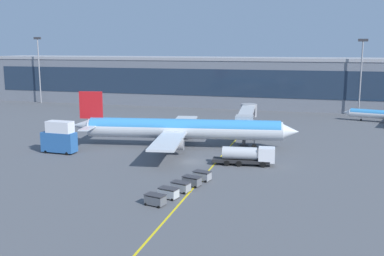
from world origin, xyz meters
The scene contains 14 objects.
ground_plane centered at (0.00, 0.00, 0.00)m, with size 700.00×700.00×0.00m, color #515459.
apron_lead_in_line centered at (4.50, 2.00, 0.00)m, with size 0.30×80.00×0.01m, color yellow.
terminal_building centered at (12.60, 79.37, 8.41)m, with size 224.35×19.51×16.78m.
main_airliner centered at (-4.97, 11.18, 3.89)m, with size 46.87×37.62×11.33m.
jet_bridge centered at (6.08, 25.08, 4.90)m, with size 5.90×22.22×6.59m.
fuel_tanker centered at (10.30, 0.73, 1.75)m, with size 11.02×3.73×3.25m.
catering_lift centered at (-26.42, -0.35, 3.07)m, with size 6.88×2.72×6.30m.
baggage_cart_0 centered at (1.93, -22.86, 0.78)m, with size 2.94×2.15×1.48m.
baggage_cart_1 centered at (2.69, -19.75, 0.78)m, with size 2.94×2.15×1.48m.
baggage_cart_2 centered at (3.45, -16.64, 0.78)m, with size 2.94×2.15×1.48m.
baggage_cart_3 centered at (4.21, -13.53, 0.78)m, with size 2.94×2.15×1.48m.
baggage_cart_4 centered at (4.97, -10.42, 0.78)m, with size 2.94×2.15×1.48m.
apron_light_mast_1 centered at (-76.98, 67.41, 13.87)m, with size 2.80×0.50×23.76m.
apron_light_mast_2 centered at (32.99, 67.41, 13.32)m, with size 2.80×0.50×22.69m.
Camera 1 is at (22.26, -75.79, 20.56)m, focal length 42.31 mm.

